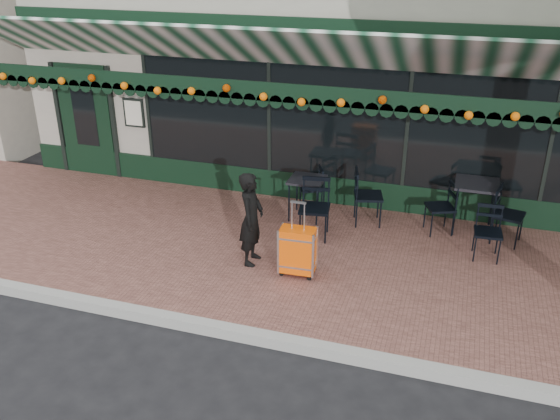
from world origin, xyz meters
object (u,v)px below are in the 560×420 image
(chair_b_left, at_px, (311,188))
(chair_b_right, at_px, (368,197))
(woman, at_px, (251,219))
(chair_a_right, at_px, (509,216))
(suitcase, at_px, (298,251))
(chair_a_left, at_px, (440,208))
(cafe_table_a, at_px, (477,188))
(chair_b_front, at_px, (314,209))
(cafe_table_b, at_px, (307,183))
(chair_a_front, at_px, (488,233))

(chair_b_left, bearing_deg, chair_b_right, 51.65)
(woman, distance_m, chair_a_right, 4.01)
(suitcase, bearing_deg, chair_a_left, 44.67)
(chair_a_left, bearing_deg, cafe_table_a, 91.70)
(chair_b_front, bearing_deg, chair_b_right, 38.87)
(cafe_table_b, bearing_deg, suitcase, -78.52)
(suitcase, distance_m, chair_b_right, 2.08)
(chair_a_front, bearing_deg, suitcase, -155.66)
(woman, xyz_separation_m, cafe_table_b, (0.36, 1.72, -0.06))
(chair_b_right, height_order, chair_b_front, chair_b_front)
(suitcase, bearing_deg, chair_a_right, 31.29)
(chair_b_right, bearing_deg, cafe_table_a, -96.22)
(chair_a_right, distance_m, chair_b_left, 3.25)
(cafe_table_b, xyz_separation_m, chair_b_left, (-0.02, 0.36, -0.25))
(cafe_table_a, relative_size, chair_a_right, 0.91)
(chair_b_right, bearing_deg, suitcase, 147.52)
(chair_b_left, distance_m, chair_b_front, 1.08)
(cafe_table_a, xyz_separation_m, chair_b_left, (-2.72, 0.01, -0.36))
(woman, distance_m, chair_b_left, 2.13)
(woman, height_order, cafe_table_b, woman)
(woman, relative_size, chair_b_left, 1.78)
(chair_b_front, bearing_deg, chair_a_front, -5.78)
(chair_a_left, xyz_separation_m, chair_b_left, (-2.20, 0.24, -0.03))
(cafe_table_a, distance_m, chair_a_front, 0.99)
(chair_b_left, height_order, chair_b_right, chair_b_right)
(suitcase, xyz_separation_m, chair_b_left, (-0.40, 2.23, 0.02))
(woman, height_order, chair_b_left, woman)
(cafe_table_a, height_order, chair_b_right, chair_b_right)
(woman, xyz_separation_m, chair_b_right, (1.38, 1.82, -0.22))
(cafe_table_b, xyz_separation_m, chair_a_left, (2.19, 0.11, -0.21))
(chair_b_left, bearing_deg, chair_b_front, -7.10)
(chair_a_right, xyz_separation_m, chair_b_front, (-2.91, -0.74, 0.03))
(chair_a_front, distance_m, chair_b_front, 2.62)
(suitcase, distance_m, cafe_table_a, 3.24)
(cafe_table_a, relative_size, cafe_table_b, 1.17)
(suitcase, relative_size, cafe_table_a, 1.35)
(suitcase, height_order, chair_b_left, suitcase)
(cafe_table_a, relative_size, chair_b_right, 0.88)
(chair_a_left, distance_m, chair_b_left, 2.22)
(chair_b_front, bearing_deg, suitcase, -94.80)
(woman, bearing_deg, chair_a_front, -73.23)
(chair_b_front, bearing_deg, cafe_table_a, 14.71)
(suitcase, height_order, chair_b_front, suitcase)
(chair_a_left, relative_size, chair_a_right, 0.94)
(chair_a_right, xyz_separation_m, chair_b_left, (-3.24, 0.29, -0.06))
(woman, bearing_deg, chair_b_front, -35.18)
(cafe_table_a, xyz_separation_m, chair_b_right, (-1.68, -0.24, -0.27))
(chair_b_right, bearing_deg, cafe_table_b, 81.24)
(suitcase, relative_size, chair_b_right, 1.18)
(cafe_table_a, height_order, chair_a_left, chair_a_left)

